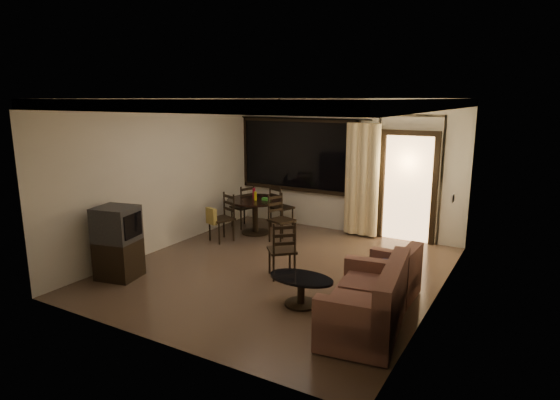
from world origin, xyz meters
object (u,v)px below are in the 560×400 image
Objects in this scene: dining_chair_north at (281,215)px; sofa at (370,305)px; dining_chair_west at (243,214)px; coffee_table at (301,286)px; armchair at (392,277)px; side_chair at (282,260)px; dining_table at (255,206)px; dining_chair_east at (281,228)px; tv_cabinet at (118,243)px; dining_chair_south at (221,226)px.

sofa is at bearing 152.21° from dining_chair_north.
dining_chair_west is 1.02× the size of coffee_table.
dining_chair_west is at bearing 153.56° from armchair.
side_chair is at bearing 139.45° from dining_chair_north.
dining_table is at bearing -89.34° from side_chair.
coffee_table is at bearing -138.20° from armchair.
coffee_table is at bearing -125.33° from dining_chair_east.
sofa is (4.04, 0.32, -0.24)m from tv_cabinet.
dining_table is 1.23× the size of dining_chair_south.
dining_chair_south is (-0.29, -0.81, -0.27)m from dining_table.
sofa is at bearing -7.61° from tv_cabinet.
dining_chair_west is 3.10m from side_chair.
dining_chair_south is 1.00× the size of dining_chair_north.
dining_chair_east is at bearing 45.70° from dining_chair_south.
tv_cabinet is 3.04m from coffee_table.
dining_chair_north is at bearing 49.03° from dining_chair_east.
coffee_table is (2.98, 0.54, -0.31)m from tv_cabinet.
dining_chair_south is (0.22, -1.09, 0.02)m from dining_chair_west.
armchair is at bearing -26.98° from dining_table.
dining_table is 0.89m from dining_chair_east.
sofa is at bearing -11.99° from coffee_table.
dining_chair_east is at bearing 125.31° from coffee_table.
sofa is 1.81× the size of side_chair.
coffee_table is (2.20, -3.29, -0.01)m from dining_chair_north.
dining_chair_east and dining_chair_south have the same top height.
tv_cabinet reaches higher than dining_chair_west.
dining_chair_west reaches higher than sofa.
side_chair is at bearing 65.31° from dining_chair_west.
dining_chair_west is 3.47m from tv_cabinet.
dining_chair_east is at bearing 86.12° from dining_chair_west.
dining_chair_east reaches higher than coffee_table.
sofa is at bearing 71.37° from dining_chair_west.
dining_chair_east is 2.90m from coffee_table.
dining_chair_east reaches higher than side_chair.
side_chair reaches higher than armchair.
coffee_table is at bearing 64.82° from dining_chair_west.
dining_chair_west is 1.41m from dining_chair_east.
dining_chair_south and dining_chair_north have the same top height.
dining_chair_north is 1.02× the size of coffee_table.
dining_chair_west is 1.00× the size of dining_chair_south.
dining_chair_north is at bearing 66.50° from tv_cabinet.
dining_chair_west is 1.11m from dining_chair_south.
tv_cabinet reaches higher than sofa.
dining_chair_east is at bearing -19.44° from dining_table.
coffee_table is at bearing 160.00° from sofa.
dining_chair_south is 0.82× the size of tv_cabinet.
side_chair reaches higher than coffee_table.
dining_chair_north is 4.02m from armchair.
dining_chair_east is 1.07m from dining_chair_north.
armchair is (3.98, 1.42, -0.27)m from tv_cabinet.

